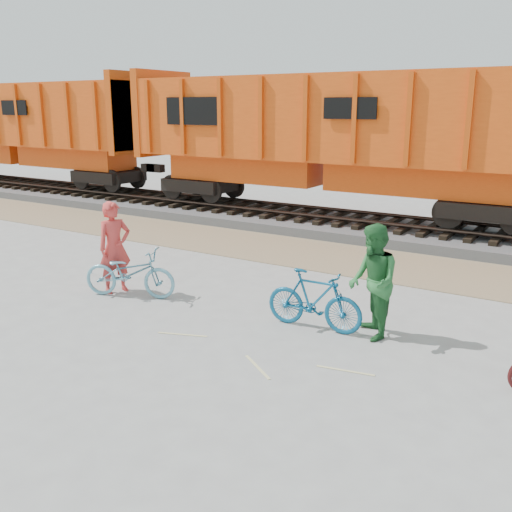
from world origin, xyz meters
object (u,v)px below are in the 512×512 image
(bicycle_blue, at_px, (130,273))
(person_solo, at_px, (115,247))
(bicycle_teal, at_px, (314,300))
(hopper_car_center, at_px, (327,135))
(hopper_car_left, at_px, (27,126))
(person_man, at_px, (373,282))

(bicycle_blue, bearing_deg, person_solo, 58.33)
(bicycle_teal, height_order, person_solo, person_solo)
(hopper_car_center, bearing_deg, person_solo, -95.73)
(hopper_car_center, xyz_separation_m, bicycle_blue, (-0.37, -8.74, -2.49))
(hopper_car_center, distance_m, person_solo, 8.91)
(hopper_car_left, distance_m, bicycle_teal, 20.63)
(hopper_car_left, distance_m, bicycle_blue, 17.22)
(hopper_car_center, relative_size, person_man, 7.03)
(hopper_car_left, height_order, person_solo, hopper_car_left)
(bicycle_teal, bearing_deg, hopper_car_left, 63.35)
(hopper_car_left, height_order, person_man, hopper_car_left)
(hopper_car_left, height_order, hopper_car_center, same)
(bicycle_blue, relative_size, bicycle_teal, 1.09)
(person_man, bearing_deg, bicycle_teal, -115.10)
(bicycle_teal, xyz_separation_m, person_man, (1.00, 0.20, 0.45))
(hopper_car_left, bearing_deg, person_man, -22.40)
(bicycle_blue, bearing_deg, hopper_car_center, -22.76)
(hopper_car_center, relative_size, bicycle_teal, 7.71)
(hopper_car_left, relative_size, bicycle_teal, 7.71)
(person_solo, xyz_separation_m, person_man, (5.58, 0.51, 0.01))
(bicycle_teal, distance_m, person_solo, 4.61)
(bicycle_teal, relative_size, person_man, 0.91)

